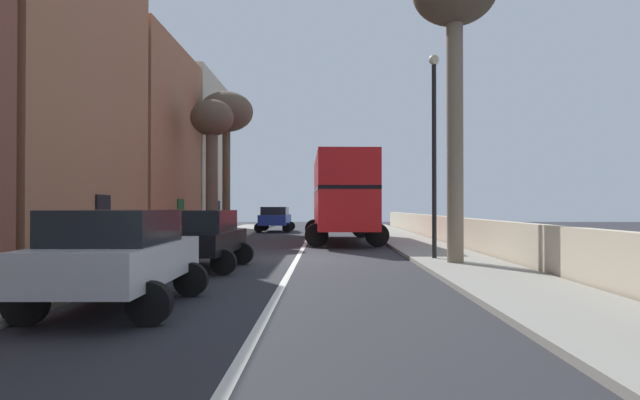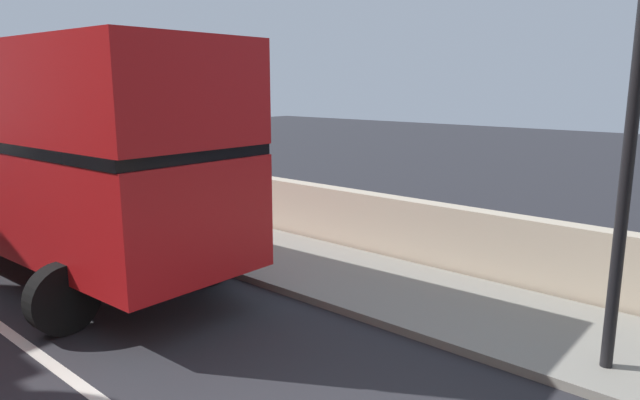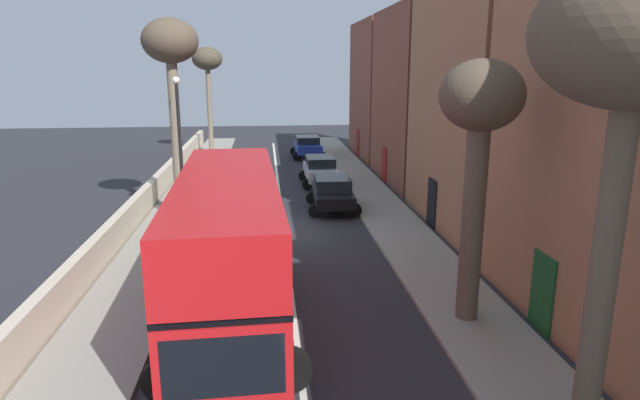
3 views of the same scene
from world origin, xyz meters
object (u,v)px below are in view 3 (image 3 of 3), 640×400
at_px(parked_car_black_left_3, 333,191).
at_px(street_tree_left_2, 480,120).
at_px(parked_car_blue_left_1, 307,146).
at_px(street_tree_right_3, 171,53).
at_px(parked_car_silver_left_0, 320,169).
at_px(street_tree_left_0, 634,48).
at_px(double_decker_bus, 229,241).
at_px(lamppost_right, 180,140).
at_px(litter_bin_right, 193,168).
at_px(street_tree_right_1, 207,63).

height_order(parked_car_black_left_3, street_tree_left_2, street_tree_left_2).
bearing_deg(street_tree_left_2, parked_car_blue_left_1, -85.39).
xyz_separation_m(street_tree_left_2, street_tree_right_3, (9.37, -11.27, 1.87)).
xyz_separation_m(parked_car_silver_left_0, street_tree_left_0, (-2.46, 23.00, 6.16)).
relative_size(double_decker_bus, parked_car_silver_left_0, 2.46).
xyz_separation_m(parked_car_silver_left_0, parked_car_black_left_3, (-0.00, 5.76, -0.02)).
bearing_deg(street_tree_left_0, parked_car_blue_left_1, -85.71).
xyz_separation_m(parked_car_blue_left_1, street_tree_left_0, (-2.46, 32.80, 6.17)).
height_order(parked_car_black_left_3, street_tree_right_3, street_tree_right_3).
xyz_separation_m(street_tree_left_0, lamppost_right, (9.26, -15.18, -3.29)).
bearing_deg(litter_bin_right, lamppost_right, 95.33).
xyz_separation_m(parked_car_blue_left_1, street_tree_right_3, (7.14, 16.37, 6.45)).
height_order(parked_car_blue_left_1, litter_bin_right, parked_car_blue_left_1).
height_order(double_decker_bus, parked_car_blue_left_1, double_decker_bus).
height_order(parked_car_silver_left_0, street_tree_left_0, street_tree_left_0).
bearing_deg(parked_car_black_left_3, double_decker_bus, 70.00).
height_order(parked_car_silver_left_0, litter_bin_right, parked_car_silver_left_0).
bearing_deg(street_tree_right_1, parked_car_blue_left_1, 159.64).
height_order(street_tree_right_1, street_tree_right_3, street_tree_right_3).
relative_size(street_tree_left_0, lamppost_right, 1.33).
bearing_deg(street_tree_left_2, parked_car_black_left_3, -79.57).
xyz_separation_m(parked_car_blue_left_1, lamppost_right, (6.80, 17.63, 2.87)).
height_order(double_decker_bus, parked_car_black_left_3, double_decker_bus).
distance_m(street_tree_left_2, litter_bin_right, 23.53).
height_order(parked_car_silver_left_0, parked_car_blue_left_1, parked_car_silver_left_0).
height_order(street_tree_left_0, street_tree_left_2, street_tree_left_0).
height_order(parked_car_black_left_3, street_tree_left_0, street_tree_left_0).
bearing_deg(lamppost_right, litter_bin_right, -84.67).
distance_m(parked_car_silver_left_0, street_tree_right_1, 15.91).
xyz_separation_m(parked_car_silver_left_0, street_tree_left_2, (-2.23, 17.83, 4.57)).
bearing_deg(street_tree_right_3, parked_car_blue_left_1, -113.58).
xyz_separation_m(double_decker_bus, street_tree_right_3, (2.94, -10.75, 5.03)).
relative_size(street_tree_left_0, street_tree_right_3, 0.96).
bearing_deg(street_tree_left_2, street_tree_left_0, 92.59).
relative_size(parked_car_blue_left_1, street_tree_left_0, 0.48).
relative_size(street_tree_left_0, street_tree_right_1, 1.03).
xyz_separation_m(street_tree_left_0, street_tree_left_2, (0.23, -5.17, -1.59)).
relative_size(parked_car_silver_left_0, street_tree_left_0, 0.49).
distance_m(street_tree_left_2, lamppost_right, 13.58).
bearing_deg(street_tree_left_0, street_tree_right_1, -74.31).
bearing_deg(double_decker_bus, litter_bin_right, -79.89).
bearing_deg(parked_car_blue_left_1, parked_car_silver_left_0, 90.00).
xyz_separation_m(parked_car_silver_left_0, litter_bin_right, (7.80, -2.89, -0.31)).
xyz_separation_m(parked_car_blue_left_1, litter_bin_right, (7.80, 6.91, -0.30)).
xyz_separation_m(street_tree_right_1, lamppost_right, (-0.74, 20.43, -3.25)).
xyz_separation_m(double_decker_bus, parked_car_black_left_3, (-4.20, -11.55, -1.43)).
bearing_deg(parked_car_blue_left_1, street_tree_left_2, 94.61).
bearing_deg(parked_car_silver_left_0, street_tree_right_1, -59.10).
height_order(street_tree_right_1, street_tree_left_2, street_tree_right_1).
xyz_separation_m(double_decker_bus, lamppost_right, (2.60, -9.48, 1.45)).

